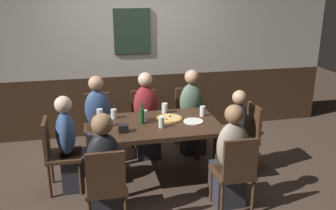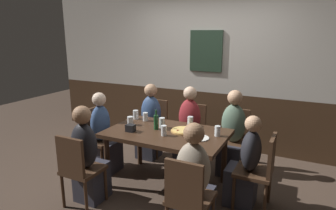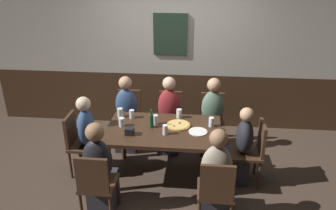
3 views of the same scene
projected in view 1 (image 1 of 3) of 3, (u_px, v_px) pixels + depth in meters
name	position (u px, v px, depth m)	size (l,w,h in m)	color
ground_plane	(157.00, 178.00, 4.65)	(12.00, 12.00, 0.00)	#423328
wall_back	(136.00, 53.00, 5.77)	(6.40, 0.13, 2.60)	#3D2819
dining_table	(156.00, 130.00, 4.44)	(1.50, 0.94, 0.74)	#382316
chair_head_east	(246.00, 134.00, 4.74)	(0.40, 0.40, 0.88)	#422B1C
chair_mid_far	(145.00, 118.00, 5.31)	(0.40, 0.40, 0.88)	#422B1C
chair_head_west	(57.00, 151.00, 4.25)	(0.40, 0.40, 0.88)	#422B1C
chair_right_near	(235.00, 170.00, 3.81)	(0.40, 0.40, 0.88)	#422B1C
chair_left_near	(106.00, 185.00, 3.53)	(0.40, 0.40, 0.88)	#422B1C
chair_left_far	(98.00, 121.00, 5.18)	(0.40, 0.40, 0.88)	#422B1C
chair_right_far	(189.00, 114.00, 5.45)	(0.40, 0.40, 0.88)	#422B1C
person_head_east	(233.00, 138.00, 4.71)	(0.37, 0.34, 1.08)	#2D2D38
person_mid_far	(147.00, 121.00, 5.16)	(0.34, 0.37, 1.19)	#2D2D38
person_head_west	(71.00, 151.00, 4.29)	(0.37, 0.34, 1.15)	#2D2D38
person_right_near	(230.00, 163.00, 3.96)	(0.34, 0.37, 1.17)	#2D2D38
person_left_near	(105.00, 176.00, 3.68)	(0.34, 0.37, 1.18)	#2D2D38
person_left_far	(99.00, 125.00, 5.03)	(0.34, 0.37, 1.18)	#2D2D38
person_right_far	(192.00, 117.00, 5.30)	(0.34, 0.37, 1.20)	#2D2D38
pizza	(169.00, 118.00, 4.55)	(0.32, 0.32, 0.03)	tan
beer_glass_half	(161.00, 123.00, 4.27)	(0.07, 0.07, 0.13)	silver
pint_glass_stout	(203.00, 112.00, 4.65)	(0.07, 0.07, 0.13)	silver
pint_glass_pale	(114.00, 114.00, 4.57)	(0.07, 0.07, 0.12)	silver
beer_glass_tall	(144.00, 116.00, 4.48)	(0.07, 0.07, 0.13)	silver
tumbler_water	(165.00, 109.00, 4.76)	(0.08, 0.08, 0.13)	silver
tumbler_short	(100.00, 114.00, 4.54)	(0.08, 0.08, 0.13)	silver
pint_glass_amber	(108.00, 122.00, 4.31)	(0.08, 0.08, 0.12)	silver
beer_bottle_green	(142.00, 116.00, 4.38)	(0.06, 0.06, 0.26)	#194723
plate_white_large	(193.00, 121.00, 4.46)	(0.24, 0.24, 0.01)	white
condiment_caddy	(123.00, 128.00, 4.14)	(0.11, 0.09, 0.09)	black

